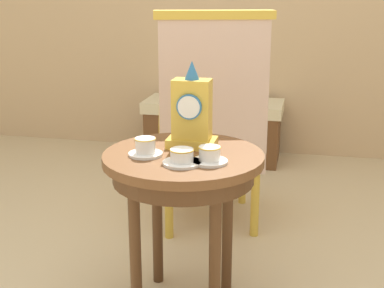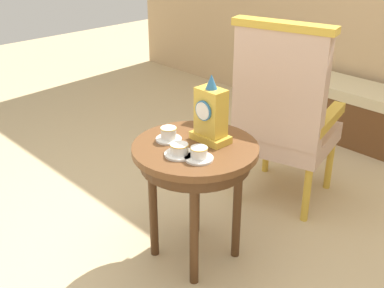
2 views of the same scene
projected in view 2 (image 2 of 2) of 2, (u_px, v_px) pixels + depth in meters
name	position (u px, v px, depth m)	size (l,w,h in m)	color
ground_plane	(183.00, 250.00, 2.63)	(10.00, 10.00, 0.00)	tan
side_table	(195.00, 161.00, 2.36)	(0.61, 0.61, 0.64)	brown
teacup_left	(169.00, 135.00, 2.36)	(0.13, 0.13, 0.07)	white
teacup_right	(179.00, 150.00, 2.22)	(0.14, 0.14, 0.06)	white
teacup_center	(199.00, 154.00, 2.18)	(0.13, 0.13, 0.06)	white
mantel_clock	(211.00, 115.00, 2.31)	(0.19, 0.11, 0.34)	gold
armchair	(284.00, 113.00, 2.82)	(0.66, 0.65, 1.14)	#CCA893
window_bench	(351.00, 112.00, 3.84)	(1.00, 0.40, 0.44)	beige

